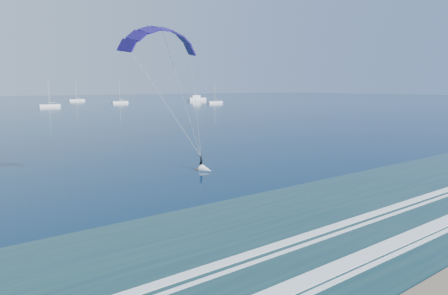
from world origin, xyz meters
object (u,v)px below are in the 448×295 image
at_px(sailboat_3, 49,105).
at_px(kitesurfer_rig, 184,101).
at_px(motor_yacht, 197,98).
at_px(sailboat_4, 77,100).
at_px(sailboat_5, 120,102).
at_px(sailboat_6, 215,102).

bearing_deg(sailboat_3, kitesurfer_rig, -99.16).
height_order(kitesurfer_rig, sailboat_3, kitesurfer_rig).
bearing_deg(sailboat_3, motor_yacht, 16.71).
xyz_separation_m(sailboat_3, sailboat_4, (33.28, 68.73, 0.00)).
bearing_deg(sailboat_3, sailboat_5, 24.07).
bearing_deg(sailboat_6, sailboat_3, 171.17).
distance_m(kitesurfer_rig, motor_yacht, 233.76).
xyz_separation_m(sailboat_5, sailboat_6, (43.33, -32.19, -0.00)).
bearing_deg(kitesurfer_rig, sailboat_3, 80.84).
relative_size(motor_yacht, sailboat_5, 1.06).
xyz_separation_m(kitesurfer_rig, sailboat_6, (112.19, 151.50, -7.27)).
xyz_separation_m(motor_yacht, sailboat_3, (-101.70, -30.53, -0.74)).
height_order(kitesurfer_rig, sailboat_6, kitesurfer_rig).
bearing_deg(sailboat_6, sailboat_4, 122.54).
distance_m(motor_yacht, sailboat_6, 46.69).
bearing_deg(sailboat_5, sailboat_4, 100.24).
bearing_deg(sailboat_5, kitesurfer_rig, -110.55).
distance_m(kitesurfer_rig, sailboat_4, 241.18).
xyz_separation_m(kitesurfer_rig, sailboat_3, (26.56, 164.80, -7.27)).
distance_m(kitesurfer_rig, sailboat_3, 167.08).
bearing_deg(sailboat_4, kitesurfer_rig, -104.37).
bearing_deg(motor_yacht, sailboat_4, 150.82).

